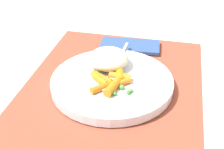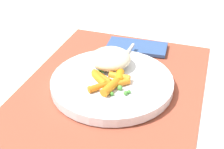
{
  "view_description": "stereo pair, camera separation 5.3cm",
  "coord_description": "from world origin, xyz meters",
  "px_view_note": "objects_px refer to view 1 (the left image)",
  "views": [
    {
      "loc": [
        0.51,
        0.11,
        0.38
      ],
      "look_at": [
        0.0,
        0.0,
        0.04
      ],
      "focal_mm": 49.65,
      "sensor_mm": 36.0,
      "label": 1
    },
    {
      "loc": [
        0.5,
        0.17,
        0.38
      ],
      "look_at": [
        0.0,
        0.0,
        0.04
      ],
      "focal_mm": 49.65,
      "sensor_mm": 36.0,
      "label": 2
    }
  ],
  "objects_px": {
    "plate": "(112,82)",
    "rice_mound": "(108,59)",
    "napkin": "(130,46)",
    "carrot_portion": "(111,81)",
    "fork": "(116,70)"
  },
  "relations": [
    {
      "from": "plate",
      "to": "fork",
      "type": "xyz_separation_m",
      "value": [
        -0.03,
        0.0,
        0.01
      ]
    },
    {
      "from": "rice_mound",
      "to": "fork",
      "type": "relative_size",
      "value": 0.43
    },
    {
      "from": "rice_mound",
      "to": "napkin",
      "type": "distance_m",
      "value": 0.14
    },
    {
      "from": "carrot_portion",
      "to": "napkin",
      "type": "height_order",
      "value": "carrot_portion"
    },
    {
      "from": "carrot_portion",
      "to": "napkin",
      "type": "xyz_separation_m",
      "value": [
        -0.2,
        0.0,
        -0.02
      ]
    },
    {
      "from": "plate",
      "to": "rice_mound",
      "type": "bearing_deg",
      "value": -158.11
    },
    {
      "from": "plate",
      "to": "fork",
      "type": "relative_size",
      "value": 1.24
    },
    {
      "from": "rice_mound",
      "to": "fork",
      "type": "distance_m",
      "value": 0.03
    },
    {
      "from": "carrot_portion",
      "to": "rice_mound",
      "type": "bearing_deg",
      "value": -161.63
    },
    {
      "from": "carrot_portion",
      "to": "napkin",
      "type": "relative_size",
      "value": 0.58
    },
    {
      "from": "fork",
      "to": "plate",
      "type": "bearing_deg",
      "value": -2.89
    },
    {
      "from": "napkin",
      "to": "carrot_portion",
      "type": "bearing_deg",
      "value": -1.03
    },
    {
      "from": "rice_mound",
      "to": "napkin",
      "type": "relative_size",
      "value": 0.59
    },
    {
      "from": "plate",
      "to": "napkin",
      "type": "xyz_separation_m",
      "value": [
        -0.18,
        0.01,
        -0.01
      ]
    },
    {
      "from": "plate",
      "to": "rice_mound",
      "type": "height_order",
      "value": "rice_mound"
    }
  ]
}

